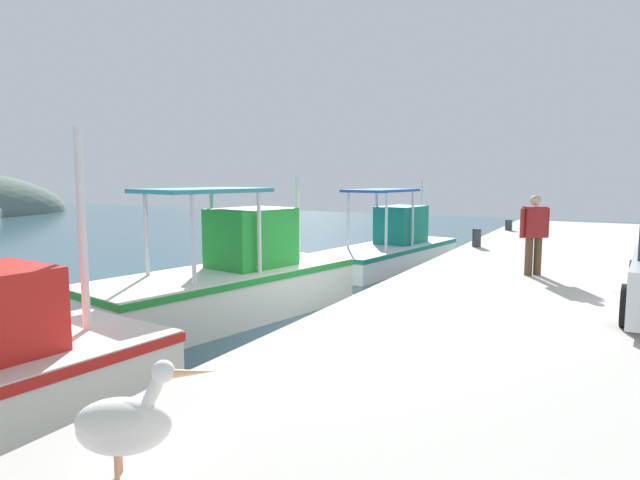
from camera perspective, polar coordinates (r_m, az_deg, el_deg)
The scene contains 6 objects.
fishing_boat_second at distance 11.38m, azimuth -9.40°, elevation -4.27°, with size 6.22×3.24×2.90m.
fishing_boat_third at distance 17.54m, azimuth 7.45°, elevation -0.77°, with size 6.41×2.75×2.76m.
pelican at distance 4.21m, azimuth -19.80°, elevation -17.36°, with size 0.75×0.88×0.82m.
fisherman_standing at distance 12.29m, azimuth 21.44°, elevation 0.88°, with size 0.46×0.54×1.69m.
mooring_bollard_second at distance 16.79m, azimuth 16.02°, elevation 0.23°, with size 0.25×0.25×0.54m, color #333338.
mooring_bollard_third at distance 22.28m, azimuth 19.07°, elevation 1.49°, with size 0.27×0.27×0.41m, color #333338.
Camera 1 is at (-9.42, -3.94, 2.89)m, focal length 30.70 mm.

